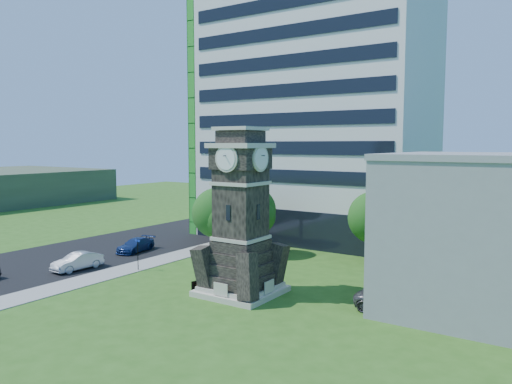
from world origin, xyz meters
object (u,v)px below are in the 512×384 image
Objects in this scene: car_street_north at (136,245)px; street_sign at (138,251)px; car_east_lot at (398,302)px; park_bench at (205,286)px; car_street_mid at (77,261)px; clock_tower at (241,223)px.

car_street_north is 7.94m from street_sign.
park_bench is at bearing 105.80° from car_east_lot.
car_street_north reaches higher than park_bench.
street_sign is (5.94, -5.17, 1.07)m from car_street_north.
park_bench is (15.12, -7.11, -0.12)m from car_street_north.
car_street_north is (-1.35, 7.98, -0.06)m from car_street_mid.
car_east_lot reaches higher than car_street_north.
car_east_lot is 13.72m from park_bench.
car_street_mid reaches higher than car_street_north.
car_street_north is (-17.35, 5.65, -4.60)m from clock_tower.
car_street_mid is 2.20× the size of park_bench.
car_street_mid reaches higher than park_bench.
car_east_lot is (28.37, -3.54, 0.08)m from car_street_north.
street_sign is at bearing 34.18° from car_street_mid.
clock_tower reaches higher than car_east_lot.
street_sign is at bearing 94.87° from car_east_lot.
clock_tower is at bearing -27.26° from car_street_north.
clock_tower reaches higher than car_street_mid.
car_east_lot is 22.51m from street_sign.
street_sign is at bearing -50.25° from car_street_north.
car_east_lot is at bearing 10.81° from clock_tower.
clock_tower is 12.09m from car_east_lot.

